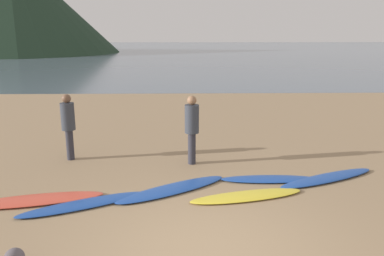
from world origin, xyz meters
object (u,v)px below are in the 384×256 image
Objects in this scene: surfboard_3 at (247,196)px; surfboard_4 at (270,179)px; person_1 at (192,124)px; surfboard_1 at (84,204)px; surfboard_5 at (328,178)px; person_0 at (68,122)px; surfboard_2 at (173,189)px; surfboard_0 at (34,200)px.

surfboard_3 is 1.08× the size of surfboard_4.
surfboard_4 is 1.27× the size of person_1.
surfboard_1 is 1.04× the size of surfboard_3.
surfboard_5 is 6.35m from person_0.
surfboard_5 reaches higher than surfboard_1.
person_0 is (-1.00, 2.78, 0.96)m from surfboard_1.
surfboard_1 reaches higher than surfboard_3.
person_0 reaches higher than surfboard_2.
surfboard_0 is 6.17m from surfboard_5.
surfboard_3 is 4.91m from person_0.
person_1 reaches higher than surfboard_4.
surfboard_4 is at bearing -8.33° from surfboard_1.
surfboard_2 reaches higher than surfboard_3.
surfboard_1 is 3.15m from surfboard_3.
surfboard_2 reaches higher than surfboard_1.
person_1 is (-1.04, 2.07, 0.97)m from surfboard_3.
surfboard_2 is at bearing -166.11° from surfboard_4.
surfboard_4 is (3.79, 1.19, 0.00)m from surfboard_1.
surfboard_0 reaches higher than surfboard_3.
surfboard_2 is 1.18× the size of surfboard_4.
surfboard_0 is at bearing 164.62° from surfboard_5.
surfboard_1 is 1.79m from surfboard_2.
surfboard_2 is 3.46m from surfboard_5.
surfboard_4 is 0.83× the size of surfboard_5.
person_1 is (-2.98, 1.16, 0.96)m from surfboard_5.
surfboard_0 and surfboard_4 have the same top height.
surfboard_0 is 1.55× the size of person_0.
surfboard_1 is 3.31m from person_1.
surfboard_4 is at bearing -18.87° from surfboard_2.
surfboard_0 is 2.71m from surfboard_2.
surfboard_5 is 1.52× the size of person_1.
surfboard_5 is 1.54× the size of person_0.
surfboard_4 is (0.65, 0.88, 0.00)m from surfboard_3.
surfboard_0 is at bearing 158.05° from surfboard_2.
surfboard_2 is at bearing -2.22° from surfboard_0.
person_1 reaches higher than surfboard_2.
surfboard_0 is 1.01× the size of surfboard_5.
person_0 is (0.01, 2.58, 0.96)m from surfboard_0.
surfboard_1 is 0.95× the size of surfboard_2.
surfboard_5 is at bearing -12.24° from surfboard_1.
surfboard_4 is 1.29m from surfboard_5.
surfboard_3 is 2.51m from person_1.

